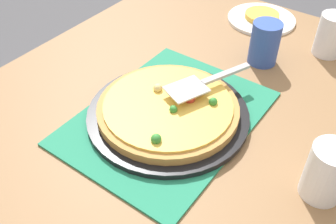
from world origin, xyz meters
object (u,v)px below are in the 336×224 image
(cup_near, at_px, (265,43))
(pizza_server, at_px, (203,83))
(served_slice_right, at_px, (262,16))
(cup_far, at_px, (327,171))
(plate_far_right, at_px, (261,19))
(pizza_pan, at_px, (168,114))
(cup_corner, at_px, (331,35))
(pizza, at_px, (168,108))

(cup_near, relative_size, pizza_server, 0.52)
(served_slice_right, relative_size, cup_far, 0.92)
(plate_far_right, height_order, pizza_server, pizza_server)
(pizza_pan, height_order, cup_far, cup_far)
(cup_corner, relative_size, pizza_server, 0.52)
(plate_far_right, relative_size, cup_far, 1.83)
(pizza_pan, bearing_deg, cup_far, -89.33)
(cup_near, bearing_deg, cup_corner, -41.57)
(cup_far, height_order, pizza_server, cup_far)
(cup_near, bearing_deg, served_slice_right, 25.76)
(plate_far_right, height_order, cup_far, cup_far)
(cup_far, height_order, cup_corner, same)
(served_slice_right, bearing_deg, cup_near, -154.24)
(plate_far_right, height_order, cup_corner, cup_corner)
(served_slice_right, bearing_deg, cup_far, -144.91)
(pizza_server, bearing_deg, plate_far_right, 8.15)
(cup_far, bearing_deg, pizza, 90.60)
(served_slice_right, distance_m, cup_near, 0.25)
(pizza, distance_m, cup_near, 0.36)
(served_slice_right, height_order, pizza_server, pizza_server)
(pizza, relative_size, cup_corner, 2.75)
(pizza_pan, relative_size, served_slice_right, 3.45)
(cup_far, bearing_deg, cup_near, 40.10)
(pizza, relative_size, cup_near, 2.75)
(pizza, xyz_separation_m, served_slice_right, (0.57, 0.03, -0.02))
(plate_far_right, relative_size, pizza_server, 0.96)
(plate_far_right, bearing_deg, pizza_pan, -176.88)
(plate_far_right, height_order, cup_near, cup_near)
(pizza_pan, height_order, plate_far_right, pizza_pan)
(plate_far_right, bearing_deg, pizza, -176.81)
(cup_near, distance_m, cup_corner, 0.20)
(served_slice_right, distance_m, pizza_server, 0.48)
(pizza_pan, relative_size, plate_far_right, 1.73)
(cup_corner, bearing_deg, pizza_server, 157.41)
(pizza_pan, xyz_separation_m, served_slice_right, (0.57, 0.03, 0.01))
(served_slice_right, xyz_separation_m, cup_corner, (-0.07, -0.24, 0.04))
(served_slice_right, xyz_separation_m, pizza_server, (-0.48, -0.07, 0.05))
(plate_far_right, bearing_deg, cup_far, -144.91)
(cup_near, xyz_separation_m, cup_corner, (0.15, -0.13, 0.00))
(cup_far, bearing_deg, cup_corner, 17.69)
(cup_corner, bearing_deg, pizza, 157.48)
(served_slice_right, bearing_deg, pizza, -176.81)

